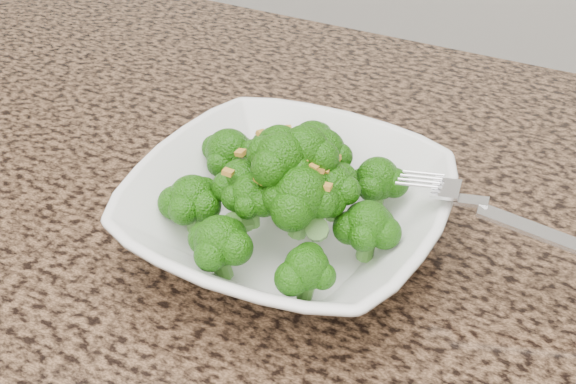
% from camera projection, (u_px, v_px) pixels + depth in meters
% --- Properties ---
extents(granite_counter, '(1.64, 1.04, 0.03)m').
position_uv_depth(granite_counter, '(43.00, 288.00, 0.56)').
color(granite_counter, brown).
rests_on(granite_counter, cabinet).
extents(bowl, '(0.24, 0.24, 0.06)m').
position_uv_depth(bowl, '(288.00, 213.00, 0.56)').
color(bowl, white).
rests_on(bowl, granite_counter).
extents(broccoli_pile, '(0.21, 0.21, 0.07)m').
position_uv_depth(broccoli_pile, '(288.00, 144.00, 0.52)').
color(broccoli_pile, '#21660B').
rests_on(broccoli_pile, bowl).
extents(garlic_topping, '(0.13, 0.13, 0.01)m').
position_uv_depth(garlic_topping, '(288.00, 99.00, 0.50)').
color(garlic_topping, gold).
rests_on(garlic_topping, broccoli_pile).
extents(fork, '(0.20, 0.06, 0.01)m').
position_uv_depth(fork, '(477.00, 203.00, 0.51)').
color(fork, silver).
rests_on(fork, bowl).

